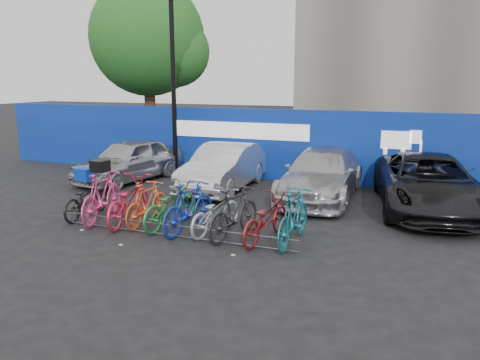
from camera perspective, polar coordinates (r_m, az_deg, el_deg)
The scene contains 21 objects.
ground at distance 10.86m, azimuth -6.57°, elevation -6.02°, with size 100.00×100.00×0.00m, color black.
hoarding at distance 16.02m, azimuth 3.28°, elevation 4.38°, with size 22.00×0.18×2.40m.
tree at distance 22.48m, azimuth -10.62°, elevation 16.31°, with size 5.40×5.20×7.80m.
lamppost at distance 16.59m, azimuth -8.13°, elevation 11.71°, with size 0.25×0.50×6.11m.
bike_rack at distance 10.31m, azimuth -8.14°, elevation -6.12°, with size 5.60×0.03×0.30m.
car_0 at distance 16.25m, azimuth -13.30°, elevation 2.42°, with size 1.68×4.19×1.43m, color #ABAAAE.
car_1 at distance 14.50m, azimuth -1.97°, elevation 1.55°, with size 1.49×4.27×1.41m, color silver.
car_2 at distance 13.70m, azimuth 9.93°, elevation 0.72°, with size 1.95×4.79×1.39m, color #AFAEB4.
car_3 at distance 13.12m, azimuth 21.93°, elevation -0.36°, with size 2.41×5.23×1.45m, color black.
bike_0 at distance 12.26m, azimuth -18.23°, elevation -2.16°, with size 0.62×1.79×0.94m, color black.
bike_1 at distance 11.79m, azimuth -16.48°, elevation -1.91°, with size 0.57×2.02×1.22m, color #E94086.
bike_2 at distance 11.45m, azimuth -13.47°, elevation -2.44°, with size 0.73×2.10×1.10m, color red.
bike_3 at distance 11.23m, azimuth -11.27°, elevation -2.83°, with size 0.48×1.71×1.03m, color #EB5722.
bike_4 at distance 10.97m, azimuth -8.49°, elevation -3.04°, with size 0.69×1.98×1.04m, color #217B37.
bike_5 at distance 10.54m, azimuth -6.26°, elevation -3.30°, with size 0.54×1.91×1.15m, color #1533A3.
bike_6 at distance 10.46m, azimuth -3.02°, elevation -3.95°, with size 0.63×1.80×0.94m, color #ABB0B3.
bike_7 at distance 10.10m, azimuth -0.71°, elevation -3.99°, with size 0.53×1.88×1.13m, color #262628.
bike_8 at distance 9.93m, azimuth 3.16°, elevation -4.72°, with size 0.65×1.88×0.99m, color maroon.
bike_9 at distance 9.78m, azimuth 6.54°, elevation -4.49°, with size 0.55×1.95×1.17m, color #146673.
cargo_crate at distance 12.12m, azimuth -18.42°, elevation 0.67°, with size 0.41×0.31×0.29m, color #062BAB.
cargo_topcase at distance 11.63m, azimuth -16.70°, elevation 1.65°, with size 0.37×0.33×0.27m, color black.
Camera 1 is at (4.81, -9.13, 3.38)m, focal length 35.00 mm.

